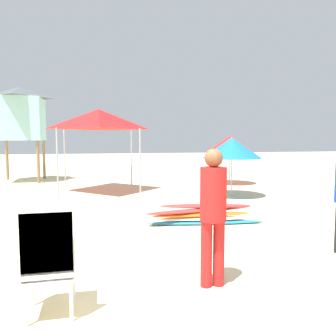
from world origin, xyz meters
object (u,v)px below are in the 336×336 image
Objects in this scene: lifeguard_tower at (20,114)px; beach_umbrella_left at (230,144)px; popup_canopy at (99,119)px; beach_umbrella_mid at (232,148)px; stacked_plastic_chairs at (49,251)px; surfboard_pile at (204,214)px; lifeguard_near_left at (213,208)px.

beach_umbrella_left is at bearing -17.76° from lifeguard_tower.
popup_canopy is 4.58m from beach_umbrella_mid.
popup_canopy is 1.52× the size of beach_umbrella_mid.
stacked_plastic_chairs is 0.46× the size of surfboard_pile.
popup_canopy reaches higher than stacked_plastic_chairs.
beach_umbrella_mid reaches higher than surfboard_pile.
stacked_plastic_chairs is 0.64× the size of beach_umbrella_mid.
lifeguard_near_left reaches higher than stacked_plastic_chairs.
beach_umbrella_mid is at bearing -24.75° from popup_canopy.
lifeguard_near_left is 0.86× the size of beach_umbrella_left.
lifeguard_near_left is 0.42× the size of lifeguard_tower.
lifeguard_near_left is 12.39m from lifeguard_tower.
surfboard_pile is 3.87m from beach_umbrella_mid.
lifeguard_near_left is 9.59m from beach_umbrella_left.
surfboard_pile is 10.39m from lifeguard_tower.
lifeguard_tower is at bearing 111.29° from lifeguard_near_left.
beach_umbrella_left is at bearing 57.34° from stacked_plastic_chairs.
lifeguard_tower reaches higher than stacked_plastic_chairs.
beach_umbrella_mid reaches higher than lifeguard_near_left.
stacked_plastic_chairs is at bearing -126.60° from beach_umbrella_mid.
surfboard_pile is at bearing -117.94° from beach_umbrella_left.
popup_canopy is at bearing -48.10° from lifeguard_tower.
beach_umbrella_left is (3.08, 5.81, 1.44)m from surfboard_pile.
surfboard_pile is 6.74m from beach_umbrella_left.
popup_canopy reaches higher than lifeguard_near_left.
lifeguard_tower is (-5.32, 8.51, 2.70)m from surfboard_pile.
lifeguard_tower is at bearing 143.16° from beach_umbrella_mid.
popup_canopy is at bearing 98.97° from lifeguard_near_left.
surfboard_pile is 1.33× the size of beach_umbrella_left.
stacked_plastic_chairs reaches higher than surfboard_pile.
stacked_plastic_chairs is 0.42× the size of popup_canopy.
stacked_plastic_chairs is 1.90m from lifeguard_near_left.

